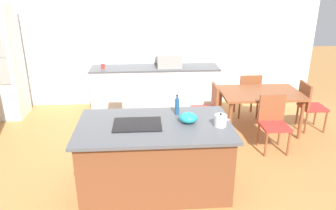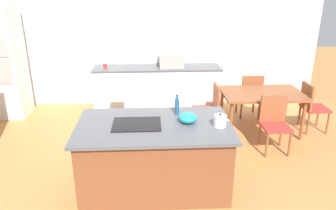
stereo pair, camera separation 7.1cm
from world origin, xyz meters
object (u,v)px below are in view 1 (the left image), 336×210
countertop_microwave (169,60)px  range_hood (134,26)px  mixing_bowl (188,118)px  chair_facing_back_wall (248,93)px  dining_table (260,96)px  chair_at_left_end (209,106)px  chair_at_right_end (309,103)px  tea_kettle (221,120)px  olive_oil_bottle (177,106)px  chair_facing_island (273,120)px  wall_oven_stack (0,63)px  cooktop (137,124)px  coffee_mug_red (103,66)px

countertop_microwave → range_hood: bearing=-102.1°
mixing_bowl → chair_facing_back_wall: bearing=56.1°
countertop_microwave → chair_facing_back_wall: bearing=-22.7°
mixing_bowl → dining_table: mixing_bowl is taller
chair_at_left_end → chair_at_right_end: (1.83, 0.00, 0.00)m
tea_kettle → range_hood: (-1.02, 0.10, 1.13)m
chair_facing_back_wall → mixing_bowl: bearing=-123.9°
olive_oil_bottle → chair_at_right_end: (2.52, 1.28, -0.51)m
chair_facing_back_wall → chair_facing_island: bearing=-90.0°
mixing_bowl → wall_oven_stack: size_ratio=0.11×
chair_at_right_end → cooktop: bearing=-152.6°
olive_oil_bottle → coffee_mug_red: bearing=116.6°
chair_facing_island → range_hood: (-2.13, -0.92, 1.59)m
cooktop → range_hood: 1.20m
countertop_microwave → olive_oil_bottle: bearing=-92.0°
cooktop → range_hood: (0.00, 0.00, 1.20)m
tea_kettle → wall_oven_stack: (-3.71, 2.75, 0.13)m
wall_oven_stack → range_hood: bearing=-44.6°
mixing_bowl → chair_at_left_end: 1.71m
chair_facing_back_wall → tea_kettle: bearing=-115.2°
chair_at_left_end → range_hood: (-1.21, -1.58, 1.59)m
coffee_mug_red → tea_kettle: bearing=-59.0°
chair_facing_island → chair_facing_back_wall: same height
olive_oil_bottle → mixing_bowl: bearing=-67.0°
cooktop → coffee_mug_red: bearing=104.8°
coffee_mug_red → chair_at_right_end: 4.03m
cooktop → chair_facing_island: cooktop is taller
wall_oven_stack → chair_at_left_end: (3.90, -1.07, -0.59)m
tea_kettle → chair_facing_back_wall: 2.64m
mixing_bowl → tea_kettle: bearing=-19.4°
tea_kettle → chair_facing_back_wall: tea_kettle is taller
chair_facing_back_wall → countertop_microwave: bearing=157.3°
dining_table → chair_facing_island: size_ratio=1.57×
wall_oven_stack → chair_at_left_end: wall_oven_stack is taller
olive_oil_bottle → dining_table: olive_oil_bottle is taller
dining_table → range_hood: 3.02m
countertop_microwave → cooktop: bearing=-102.1°
cooktop → olive_oil_bottle: size_ratio=2.17×
tea_kettle → coffee_mug_red: (-1.78, 2.96, -0.03)m
olive_oil_bottle → coffee_mug_red: olive_oil_bottle is taller
chair_facing_back_wall → wall_oven_stack: bearing=175.3°
dining_table → chair_facing_island: bearing=-90.0°
countertop_microwave → wall_oven_stack: 3.31m
cooktop → wall_oven_stack: bearing=135.4°
mixing_bowl → wall_oven_stack: bearing=141.8°
chair_at_left_end → chair_facing_island: size_ratio=1.00×
dining_table → wall_oven_stack: bearing=167.5°
coffee_mug_red → wall_oven_stack: bearing=-173.9°
tea_kettle → dining_table: bearing=56.7°
olive_oil_bottle → range_hood: 1.24m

